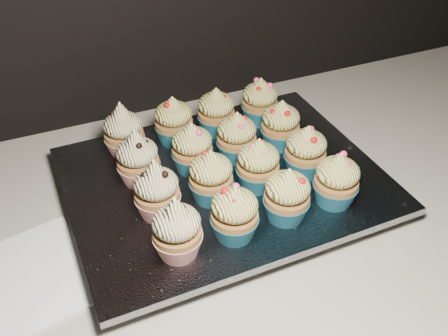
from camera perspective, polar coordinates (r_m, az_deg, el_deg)
name	(u,v)px	position (r m, az deg, el deg)	size (l,w,h in m)	color
worktop	(111,243)	(0.75, -12.84, -8.37)	(2.44, 0.64, 0.04)	silver
napkin	(22,281)	(0.71, -22.06, -11.92)	(0.17, 0.17, 0.00)	white
baking_tray	(224,188)	(0.77, 0.00, -2.28)	(0.43, 0.33, 0.02)	black
foil_lining	(224,179)	(0.76, 0.00, -1.30)	(0.46, 0.36, 0.01)	silver
cupcake_0	(177,230)	(0.62, -5.40, -7.06)	(0.06, 0.06, 0.10)	#A71717
cupcake_1	(235,214)	(0.64, 1.22, -5.25)	(0.06, 0.06, 0.08)	#1B6381
cupcake_2	(287,196)	(0.67, 7.21, -3.19)	(0.06, 0.06, 0.08)	#1B6381
cupcake_3	(337,181)	(0.71, 12.74, -1.42)	(0.06, 0.06, 0.08)	#1B6381
cupcake_4	(157,191)	(0.68, -7.68, -2.63)	(0.06, 0.06, 0.10)	#A71717
cupcake_5	(211,177)	(0.70, -1.50, -1.07)	(0.06, 0.06, 0.08)	#1B6381
cupcake_6	(258,165)	(0.72, 3.90, 0.34)	(0.06, 0.06, 0.08)	#1B6381
cupcake_7	(306,152)	(0.75, 9.30, 1.83)	(0.06, 0.06, 0.08)	#1B6381
cupcake_8	(138,159)	(0.74, -9.82, 0.99)	(0.06, 0.06, 0.10)	#A71717
cupcake_9	(192,149)	(0.75, -3.66, 2.20)	(0.06, 0.06, 0.08)	#1B6381
cupcake_10	(237,138)	(0.77, 1.45, 3.50)	(0.06, 0.06, 0.08)	#1B6381
cupcake_11	(280,125)	(0.81, 6.47, 4.86)	(0.06, 0.06, 0.08)	#1B6381
cupcake_12	(124,132)	(0.80, -11.40, 4.07)	(0.06, 0.06, 0.10)	#A71717
cupcake_13	(174,122)	(0.82, -5.75, 5.30)	(0.06, 0.06, 0.08)	#1B6381
cupcake_14	(216,112)	(0.84, -0.89, 6.38)	(0.06, 0.06, 0.08)	#1B6381
cupcake_15	(260,102)	(0.87, 4.12, 7.53)	(0.06, 0.06, 0.08)	#1B6381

